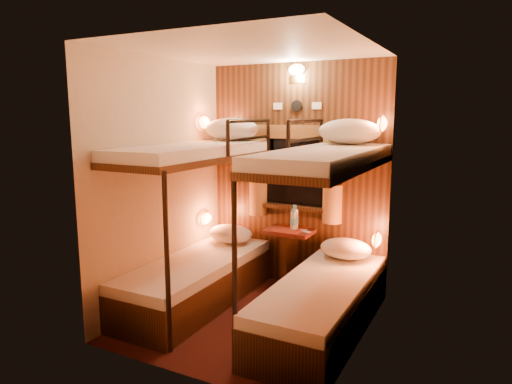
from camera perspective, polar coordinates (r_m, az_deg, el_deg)
The scene contains 22 objects.
floor at distance 4.38m, azimuth -0.50°, elevation -15.50°, with size 2.10×2.10×0.00m, color #36140E.
ceiling at distance 4.00m, azimuth -0.56°, elevation 17.40°, with size 2.10×2.10×0.00m, color silver.
wall_back at distance 4.96m, azimuth 5.14°, elevation 1.97°, with size 2.40×2.40×0.00m, color #C6B293.
wall_front at distance 3.14m, azimuth -9.51°, elevation -2.63°, with size 2.40×2.40×0.00m, color #C6B293.
wall_left at distance 4.57m, azimuth -11.70°, elevation 1.13°, with size 2.40×2.40×0.00m, color #C6B293.
wall_right at distance 3.67m, azimuth 13.43°, elevation -1.00°, with size 2.40×2.40×0.00m, color #C6B293.
back_panel at distance 4.95m, azimuth 5.08°, elevation 1.94°, with size 2.00×0.03×2.40m, color black.
bunk_left at distance 4.55m, azimuth -7.39°, elevation -7.06°, with size 0.72×1.90×1.82m.
bunk_right at distance 3.99m, azimuth 8.33°, elevation -9.51°, with size 0.72×1.90×1.82m.
window at distance 4.92m, azimuth 4.94°, elevation 1.68°, with size 1.00×0.12×0.79m.
curtains at distance 4.88m, azimuth 4.80°, elevation 2.60°, with size 1.10×0.22×1.00m.
back_fixtures at distance 4.88m, azimuth 5.10°, elevation 14.15°, with size 0.54×0.09×0.48m.
reading_lamps at distance 4.64m, azimuth 3.51°, elevation 1.94°, with size 2.00×0.20×1.25m.
table at distance 4.95m, azimuth 4.12°, elevation -7.36°, with size 0.50×0.34×0.66m.
bottle_left at distance 4.88m, azimuth 4.69°, elevation -3.57°, with size 0.07×0.07×0.23m.
bottle_right at distance 4.90m, azimuth 4.88°, elevation -3.34°, with size 0.07×0.07×0.26m.
sachet_a at distance 4.80m, azimuth 6.38°, elevation -4.98°, with size 0.07×0.05×0.01m, color silver.
sachet_b at distance 4.87m, azimuth 5.99°, elevation -4.75°, with size 0.07×0.05×0.01m, color silver.
pillow_lower_left at distance 5.08m, azimuth -3.20°, elevation -5.22°, with size 0.51×0.36×0.20m, color silver.
pillow_lower_right at distance 4.61m, azimuth 11.15°, elevation -6.96°, with size 0.51×0.36×0.20m, color silver.
pillow_upper_left at distance 4.96m, azimuth -3.05°, elevation 7.88°, with size 0.61×0.44×0.24m, color silver.
pillow_upper_right at distance 4.41m, azimuth 11.60°, elevation 7.45°, with size 0.60×0.43×0.24m, color silver.
Camera 1 is at (1.85, -3.50, 1.86)m, focal length 32.00 mm.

